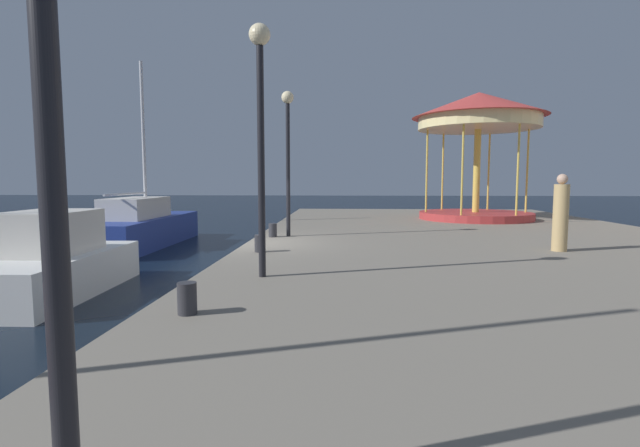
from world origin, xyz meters
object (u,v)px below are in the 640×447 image
object	(u,v)px
sailboat_blue	(141,227)
person_mid_promenade	(561,215)
lamp_post_far_end	(288,138)
lamp_post_mid_promenade	(260,106)
bollard_north	(187,298)
carousel	(478,125)
bollard_center	(260,243)
motorboat_white	(49,264)
bollard_south	(273,230)

from	to	relation	value
sailboat_blue	person_mid_promenade	distance (m)	13.82
lamp_post_far_end	lamp_post_mid_promenade	bearing A→B (deg)	-87.46
sailboat_blue	person_mid_promenade	bearing A→B (deg)	-23.90
lamp_post_mid_promenade	bollard_north	distance (m)	3.57
carousel	lamp_post_mid_promenade	size ratio (longest dim) A/B	1.29
bollard_center	lamp_post_far_end	bearing A→B (deg)	84.44
motorboat_white	bollard_north	distance (m)	5.90
bollard_north	person_mid_promenade	bearing A→B (deg)	38.20
carousel	lamp_post_far_end	bearing A→B (deg)	-138.72
motorboat_white	lamp_post_mid_promenade	xyz separation A→B (m)	(4.93, -1.66, 3.04)
lamp_post_mid_promenade	lamp_post_far_end	world-z (taller)	lamp_post_mid_promenade
sailboat_blue	bollard_south	distance (m)	6.38
sailboat_blue	bollard_south	xyz separation A→B (m)	(5.45, -3.30, 0.28)
lamp_post_far_end	person_mid_promenade	size ratio (longest dim) A/B	2.34
bollard_north	bollard_south	world-z (taller)	same
carousel	bollard_center	xyz separation A→B (m)	(-7.51, -9.37, -3.76)
motorboat_white	carousel	xyz separation A→B (m)	(11.89, 10.43, 4.09)
lamp_post_far_end	bollard_center	size ratio (longest dim) A/B	10.57
sailboat_blue	lamp_post_mid_promenade	size ratio (longest dim) A/B	1.61
bollard_center	bollard_south	xyz separation A→B (m)	(-0.14, 2.81, 0.00)
lamp_post_mid_promenade	lamp_post_far_end	bearing A→B (deg)	92.54
motorboat_white	sailboat_blue	bearing A→B (deg)	99.60
sailboat_blue	motorboat_white	world-z (taller)	sailboat_blue
lamp_post_mid_promenade	bollard_center	distance (m)	3.87
motorboat_white	lamp_post_mid_promenade	world-z (taller)	lamp_post_mid_promenade
carousel	sailboat_blue	bearing A→B (deg)	-166.03
sailboat_blue	lamp_post_mid_promenade	distance (m)	11.16
lamp_post_far_end	person_mid_promenade	distance (m)	7.46
carousel	lamp_post_far_end	distance (m)	9.66
motorboat_white	lamp_post_far_end	distance (m)	6.91
bollard_center	bollard_south	world-z (taller)	same
bollard_south	person_mid_promenade	distance (m)	7.54
sailboat_blue	lamp_post_mid_promenade	world-z (taller)	sailboat_blue
motorboat_white	bollard_south	world-z (taller)	motorboat_white
carousel	person_mid_promenade	size ratio (longest dim) A/B	3.03
carousel	bollard_north	size ratio (longest dim) A/B	13.68
bollard_south	person_mid_promenade	bearing A→B (deg)	-17.73
lamp_post_far_end	person_mid_promenade	xyz separation A→B (m)	(6.72, -2.51, -2.05)
carousel	person_mid_promenade	xyz separation A→B (m)	(-0.50, -8.85, -3.11)
lamp_post_mid_promenade	bollard_center	xyz separation A→B (m)	(-0.55, 2.72, -2.71)
bollard_center	bollard_south	distance (m)	2.82
sailboat_blue	motorboat_white	distance (m)	7.27
carousel	lamp_post_mid_promenade	xyz separation A→B (m)	(-6.96, -12.09, -1.05)
lamp_post_mid_promenade	bollard_south	size ratio (longest dim) A/B	10.60
carousel	bollard_center	bearing A→B (deg)	-128.71
sailboat_blue	lamp_post_mid_promenade	bearing A→B (deg)	-55.17
motorboat_white	person_mid_promenade	xyz separation A→B (m)	(11.39, 1.58, 0.98)
lamp_post_mid_promenade	lamp_post_far_end	xyz separation A→B (m)	(-0.25, 5.75, -0.01)
carousel	motorboat_white	bearing A→B (deg)	-138.74
sailboat_blue	bollard_north	bearing A→B (deg)	-63.21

